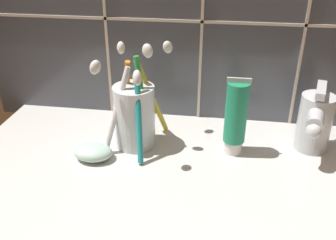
% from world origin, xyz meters
% --- Properties ---
extents(sink_counter, '(0.70, 0.39, 0.02)m').
position_xyz_m(sink_counter, '(0.00, 0.00, 0.01)').
color(sink_counter, silver).
rests_on(sink_counter, ground).
extents(toothbrush_cup, '(0.12, 0.15, 0.18)m').
position_xyz_m(toothbrush_cup, '(-0.08, 0.07, 0.08)').
color(toothbrush_cup, silver).
rests_on(toothbrush_cup, sink_counter).
extents(toothpaste_tube, '(0.04, 0.04, 0.13)m').
position_xyz_m(toothpaste_tube, '(0.08, 0.07, 0.09)').
color(toothpaste_tube, white).
rests_on(toothpaste_tube, sink_counter).
extents(sink_faucet, '(0.06, 0.11, 0.11)m').
position_xyz_m(sink_faucet, '(0.21, 0.10, 0.07)').
color(sink_faucet, silver).
rests_on(sink_faucet, sink_counter).
extents(soap_bar, '(0.06, 0.05, 0.03)m').
position_xyz_m(soap_bar, '(-0.14, 0.02, 0.03)').
color(soap_bar, silver).
rests_on(soap_bar, sink_counter).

